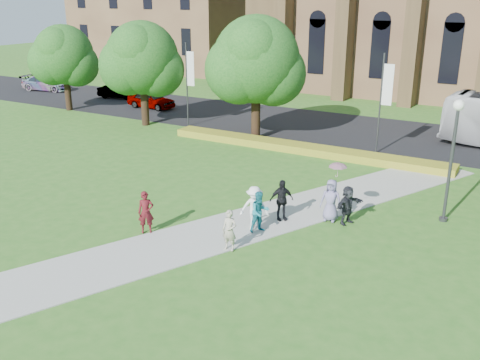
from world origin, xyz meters
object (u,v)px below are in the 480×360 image
Objects in this scene: car_0 at (151,99)px; streetlamp at (453,147)px; car_1 at (120,91)px; car_2 at (46,83)px; pedestrian_0 at (146,212)px.

streetlamp is at bearing -114.16° from car_0.
car_1 is 0.81× the size of car_2.
car_1 is 9.37m from car_2.
car_1 is at bearing 95.16° from pedestrian_0.
car_1 is 2.33× the size of pedestrian_0.
streetlamp is 1.28× the size of car_1.
pedestrian_0 is at bearing -137.29° from car_2.
streetlamp reaches higher than car_0.
car_0 is (-26.01, 12.52, -2.54)m from streetlamp.
car_0 is 25.37m from pedestrian_0.
car_0 is at bearing -108.34° from car_2.
car_1 is (-31.29, 14.50, -2.60)m from streetlamp.
car_0 is 0.85× the size of car_2.
streetlamp is 1.04× the size of car_2.
streetlamp reaches higher than pedestrian_0.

